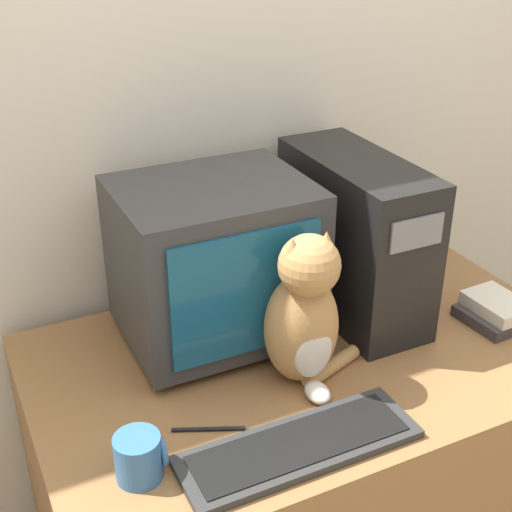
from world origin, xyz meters
TOP-DOWN VIEW (x-y plane):
  - wall_back at (0.00, 0.87)m, footprint 7.00×0.05m
  - desk at (0.00, 0.40)m, footprint 1.34×0.80m
  - crt_monitor at (-0.18, 0.57)m, footprint 0.44×0.37m
  - computer_tower at (0.20, 0.55)m, footprint 0.20×0.49m
  - keyboard at (-0.19, 0.12)m, footprint 0.50×0.16m
  - cat at (-0.07, 0.32)m, footprint 0.25×0.21m
  - book_stack at (0.50, 0.32)m, footprint 0.16×0.17m
  - pen at (-0.33, 0.25)m, footprint 0.14×0.07m
  - mug at (-0.50, 0.19)m, footprint 0.10×0.09m

SIDE VIEW (x-z plane):
  - desk at x=0.00m, z-range 0.00..0.77m
  - pen at x=-0.33m, z-range 0.77..0.78m
  - keyboard at x=-0.19m, z-range 0.77..0.79m
  - book_stack at x=0.50m, z-range 0.77..0.83m
  - mug at x=-0.50m, z-range 0.77..0.87m
  - cat at x=-0.07m, z-range 0.75..1.13m
  - computer_tower at x=0.20m, z-range 0.77..1.19m
  - crt_monitor at x=-0.18m, z-range 0.78..1.18m
  - wall_back at x=0.00m, z-range 0.00..2.50m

